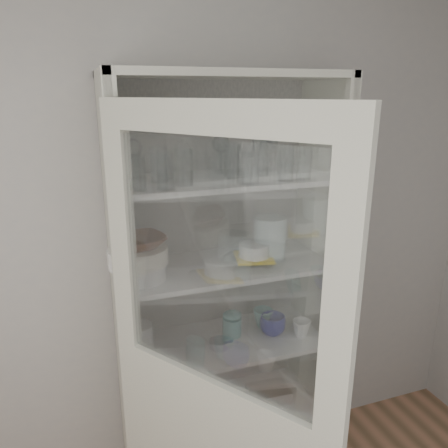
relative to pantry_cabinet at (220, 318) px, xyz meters
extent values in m
cube|color=beige|center=(-0.20, 0.16, 0.36)|extent=(3.60, 0.02, 2.60)
cube|color=beige|center=(-0.48, -0.06, 0.11)|extent=(0.03, 0.45, 2.10)
cube|color=beige|center=(0.48, -0.06, 0.11)|extent=(0.03, 0.45, 2.10)
cube|color=slate|center=(0.00, 0.15, 0.11)|extent=(1.00, 0.03, 2.10)
cube|color=beige|center=(0.00, -0.06, 1.14)|extent=(1.00, 0.45, 0.03)
cube|color=silver|center=(0.00, -0.08, -0.49)|extent=(0.94, 0.42, 0.02)
cube|color=silver|center=(0.00, -0.08, -0.09)|extent=(0.94, 0.42, 0.02)
cube|color=silver|center=(0.00, -0.08, 0.31)|extent=(0.94, 0.42, 0.02)
cube|color=silver|center=(0.00, -0.08, 0.71)|extent=(0.94, 0.42, 0.02)
cube|color=beige|center=(-0.24, -0.66, 1.01)|extent=(0.55, 0.76, 0.10)
cube|color=beige|center=(-0.47, -0.32, 0.56)|extent=(0.08, 0.10, 0.80)
cube|color=beige|center=(-0.01, -0.99, 0.56)|extent=(0.08, 0.10, 0.80)
cube|color=silver|center=(-0.24, -0.66, 0.56)|extent=(0.42, 0.60, 0.78)
cylinder|color=silver|center=(-0.29, -0.23, 0.79)|extent=(0.09, 0.09, 0.14)
cylinder|color=silver|center=(-0.39, -0.21, 0.78)|extent=(0.07, 0.07, 0.12)
cylinder|color=silver|center=(-0.21, -0.17, 0.79)|extent=(0.08, 0.08, 0.14)
cylinder|color=silver|center=(0.06, -0.22, 0.79)|extent=(0.09, 0.09, 0.15)
cylinder|color=silver|center=(0.04, -0.21, 0.78)|extent=(0.07, 0.07, 0.13)
cylinder|color=silver|center=(0.22, -0.22, 0.79)|extent=(0.08, 0.08, 0.14)
cylinder|color=silver|center=(0.30, -0.23, 0.79)|extent=(0.07, 0.07, 0.13)
cylinder|color=silver|center=(-0.29, -0.08, 0.79)|extent=(0.08, 0.08, 0.14)
cylinder|color=silver|center=(-0.26, -0.07, 0.79)|extent=(0.07, 0.07, 0.13)
cylinder|color=silver|center=(0.03, -0.09, 0.79)|extent=(0.07, 0.07, 0.14)
cylinder|color=silver|center=(0.16, -0.08, 0.80)|extent=(0.09, 0.09, 0.16)
cylinder|color=white|center=(-0.39, -0.12, 0.36)|extent=(0.21, 0.21, 0.07)
cylinder|color=white|center=(-0.41, 0.02, 0.36)|extent=(0.21, 0.21, 0.08)
cylinder|color=white|center=(-0.39, -0.12, 0.43)|extent=(0.25, 0.25, 0.07)
imported|color=#4B2416|center=(-0.39, -0.12, 0.49)|extent=(0.25, 0.25, 0.05)
cylinder|color=silver|center=(0.13, -0.10, 0.33)|extent=(0.31, 0.31, 0.02)
cube|color=yellow|center=(0.13, -0.10, 0.34)|extent=(0.20, 0.20, 0.01)
cylinder|color=white|center=(0.13, -0.10, 0.38)|extent=(0.16, 0.16, 0.06)
cylinder|color=silver|center=(0.22, -0.07, 0.42)|extent=(0.15, 0.15, 0.20)
imported|color=navy|center=(0.24, -0.10, -0.03)|extent=(0.14, 0.14, 0.10)
imported|color=#237375|center=(0.23, -0.01, -0.03)|extent=(0.13, 0.13, 0.09)
imported|color=white|center=(0.37, -0.16, -0.04)|extent=(0.10, 0.10, 0.08)
cylinder|color=#237375|center=(0.05, -0.04, -0.03)|extent=(0.09, 0.09, 0.09)
ellipsoid|color=#237375|center=(0.05, -0.04, 0.02)|extent=(0.09, 0.09, 0.02)
cylinder|color=silver|center=(-0.05, -0.12, -0.06)|extent=(0.09, 0.09, 0.04)
cylinder|color=white|center=(-0.39, -0.02, -0.02)|extent=(0.12, 0.12, 0.13)
imported|color=white|center=(-0.10, -0.05, -0.45)|extent=(0.25, 0.25, 0.07)
cube|color=#B0B0B0|center=(0.24, -0.08, -0.45)|extent=(0.22, 0.16, 0.06)
camera|label=1|loc=(-0.62, -1.83, 1.08)|focal=35.00mm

